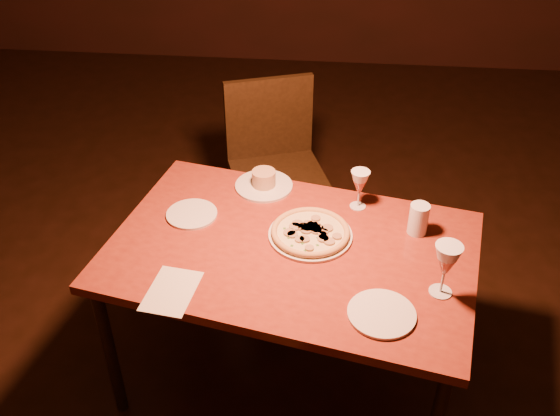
{
  "coord_description": "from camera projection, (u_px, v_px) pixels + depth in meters",
  "views": [
    {
      "loc": [
        0.06,
        -1.53,
        2.11
      ],
      "look_at": [
        -0.11,
        0.23,
        0.82
      ],
      "focal_mm": 40.0,
      "sensor_mm": 36.0,
      "label": 1
    }
  ],
  "objects": [
    {
      "name": "wine_glass_far",
      "position": [
        359.0,
        189.0,
        2.37
      ],
      "size": [
        0.07,
        0.07,
        0.16
      ],
      "primitive_type": null,
      "color": "#B65B4B",
      "rests_on": "dining_table"
    },
    {
      "name": "menu_card",
      "position": [
        172.0,
        291.0,
        2.04
      ],
      "size": [
        0.18,
        0.24,
        0.0
      ],
      "primitive_type": "cube",
      "rotation": [
        0.0,
        0.0,
        -0.13
      ],
      "color": "beige",
      "rests_on": "dining_table"
    },
    {
      "name": "wine_glass_right",
      "position": [
        445.0,
        270.0,
        1.98
      ],
      "size": [
        0.09,
        0.09,
        0.19
      ],
      "primitive_type": null,
      "color": "#B65B4B",
      "rests_on": "dining_table"
    },
    {
      "name": "chair_far",
      "position": [
        275.0,
        163.0,
        3.03
      ],
      "size": [
        0.55,
        0.55,
        0.89
      ],
      "rotation": [
        0.0,
        0.0,
        0.34
      ],
      "color": "black",
      "rests_on": "floor"
    },
    {
      "name": "water_tumbler",
      "position": [
        418.0,
        219.0,
        2.25
      ],
      "size": [
        0.07,
        0.07,
        0.12
      ],
      "primitive_type": "cylinder",
      "color": "silver",
      "rests_on": "dining_table"
    },
    {
      "name": "dining_table",
      "position": [
        291.0,
        260.0,
        2.25
      ],
      "size": [
        1.43,
        1.07,
        0.69
      ],
      "rotation": [
        0.0,
        0.0,
        -0.21
      ],
      "color": "maroon",
      "rests_on": "floor"
    },
    {
      "name": "floor",
      "position": [
        302.0,
        410.0,
        2.48
      ],
      "size": [
        7.0,
        7.0,
        0.0
      ],
      "primitive_type": "plane",
      "color": "black",
      "rests_on": "ground"
    },
    {
      "name": "ramekin_saucer",
      "position": [
        264.0,
        182.0,
        2.51
      ],
      "size": [
        0.23,
        0.23,
        0.07
      ],
      "color": "silver",
      "rests_on": "dining_table"
    },
    {
      "name": "side_plate_left",
      "position": [
        192.0,
        214.0,
        2.37
      ],
      "size": [
        0.19,
        0.19,
        0.01
      ],
      "primitive_type": "cylinder",
      "color": "silver",
      "rests_on": "dining_table"
    },
    {
      "name": "side_plate_near",
      "position": [
        382.0,
        314.0,
        1.95
      ],
      "size": [
        0.22,
        0.22,
        0.01
      ],
      "primitive_type": "cylinder",
      "color": "silver",
      "rests_on": "dining_table"
    },
    {
      "name": "pizza_plate",
      "position": [
        310.0,
        232.0,
        2.26
      ],
      "size": [
        0.31,
        0.31,
        0.03
      ],
      "color": "silver",
      "rests_on": "dining_table"
    }
  ]
}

